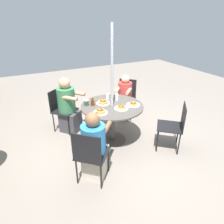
{
  "coord_description": "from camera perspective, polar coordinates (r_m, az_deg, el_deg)",
  "views": [
    {
      "loc": [
        -3.04,
        1.54,
        2.29
      ],
      "look_at": [
        0.0,
        0.0,
        0.62
      ],
      "focal_mm": 32.0,
      "sensor_mm": 36.0,
      "label": 1
    }
  ],
  "objects": [
    {
      "name": "ground_plane",
      "position": [
        4.1,
        0.0,
        -7.82
      ],
      "size": [
        12.0,
        12.0,
        0.0
      ],
      "primitive_type": "plane",
      "color": "gray"
    },
    {
      "name": "patio_table",
      "position": [
        3.8,
        0.0,
        -0.16
      ],
      "size": [
        1.17,
        1.17,
        0.76
      ],
      "color": "#4C4742",
      "rests_on": "ground"
    },
    {
      "name": "umbrella_pole",
      "position": [
        3.61,
        0.0,
        6.72
      ],
      "size": [
        0.05,
        0.05,
        2.18
      ],
      "primitive_type": "cylinder",
      "color": "#ADADB2",
      "rests_on": "ground"
    },
    {
      "name": "patio_chair_north",
      "position": [
        4.87,
        4.11,
        4.68
      ],
      "size": [
        0.62,
        0.62,
        0.9
      ],
      "rotation": [
        0.0,
        0.0,
        0.8
      ],
      "color": "black",
      "rests_on": "ground"
    },
    {
      "name": "diner_north",
      "position": [
        4.72,
        3.59,
        3.66
      ],
      "size": [
        0.57,
        0.56,
        1.07
      ],
      "rotation": [
        0.0,
        0.0,
        0.8
      ],
      "color": "gray",
      "rests_on": "ground"
    },
    {
      "name": "patio_chair_east",
      "position": [
        4.38,
        -14.31,
        1.34
      ],
      "size": [
        0.62,
        0.62,
        0.9
      ],
      "rotation": [
        0.0,
        0.0,
        -4.0
      ],
      "color": "black",
      "rests_on": "ground"
    },
    {
      "name": "diner_east",
      "position": [
        4.27,
        -12.43,
        1.25
      ],
      "size": [
        0.6,
        0.59,
        1.18
      ],
      "rotation": [
        0.0,
        0.0,
        -4.0
      ],
      "color": "#3D3D42",
      "rests_on": "ground"
    },
    {
      "name": "patio_chair_south",
      "position": [
        2.9,
        -6.26,
        -11.71
      ],
      "size": [
        0.62,
        0.62,
        0.9
      ],
      "rotation": [
        0.0,
        0.0,
        -2.31
      ],
      "color": "black",
      "rests_on": "ground"
    },
    {
      "name": "diner_south",
      "position": [
        3.05,
        -5.02,
        -10.11
      ],
      "size": [
        0.6,
        0.59,
        1.09
      ],
      "rotation": [
        0.0,
        0.0,
        -2.31
      ],
      "color": "beige",
      "rests_on": "ground"
    },
    {
      "name": "patio_chair_west",
      "position": [
        3.77,
        17.56,
        -3.3
      ],
      "size": [
        0.62,
        0.62,
        0.9
      ],
      "rotation": [
        0.0,
        0.0,
        -0.71
      ],
      "color": "black",
      "rests_on": "ground"
    },
    {
      "name": "pancake_plate_a",
      "position": [
        3.81,
        -2.52,
        2.77
      ],
      "size": [
        0.26,
        0.26,
        0.06
      ],
      "color": "white",
      "rests_on": "patio_table"
    },
    {
      "name": "pancake_plate_b",
      "position": [
        3.6,
        2.71,
        1.23
      ],
      "size": [
        0.26,
        0.26,
        0.05
      ],
      "color": "white",
      "rests_on": "patio_table"
    },
    {
      "name": "pancake_plate_c",
      "position": [
        3.44,
        -3.39,
        0.08
      ],
      "size": [
        0.26,
        0.26,
        0.07
      ],
      "color": "white",
      "rests_on": "patio_table"
    },
    {
      "name": "pancake_plate_d",
      "position": [
        3.77,
        6.06,
        2.22
      ],
      "size": [
        0.26,
        0.26,
        0.05
      ],
      "color": "white",
      "rests_on": "patio_table"
    },
    {
      "name": "syrup_bottle",
      "position": [
        3.74,
        -5.57,
        2.78
      ],
      "size": [
        0.09,
        0.07,
        0.15
      ],
      "color": "#602D0F",
      "rests_on": "patio_table"
    },
    {
      "name": "coffee_cup",
      "position": [
        3.75,
        -7.37,
        2.67
      ],
      "size": [
        0.09,
        0.09,
        0.1
      ],
      "color": "#33513D",
      "rests_on": "patio_table"
    },
    {
      "name": "drinking_glass_a",
      "position": [
        3.94,
        1.41,
        4.18
      ],
      "size": [
        0.07,
        0.07,
        0.12
      ],
      "primitive_type": "cylinder",
      "color": "silver",
      "rests_on": "patio_table"
    },
    {
      "name": "drinking_glass_b",
      "position": [
        4.02,
        -1.26,
        4.51
      ],
      "size": [
        0.07,
        0.07,
        0.1
      ],
      "primitive_type": "cylinder",
      "color": "silver",
      "rests_on": "patio_table"
    }
  ]
}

